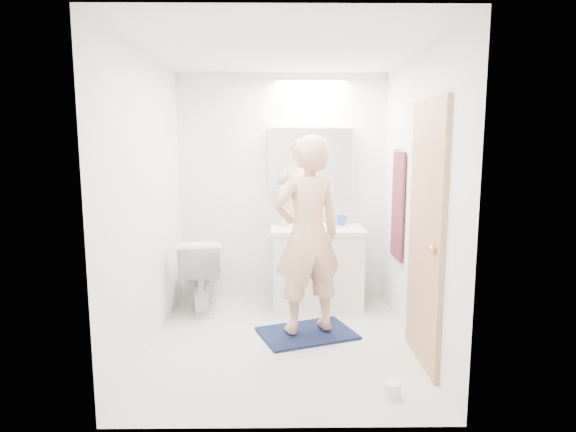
{
  "coord_description": "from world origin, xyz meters",
  "views": [
    {
      "loc": [
        0.01,
        -3.9,
        1.68
      ],
      "look_at": [
        0.05,
        0.25,
        1.05
      ],
      "focal_mm": 30.13,
      "sensor_mm": 36.0,
      "label": 1
    }
  ],
  "objects_px": {
    "toilet": "(202,273)",
    "toothbrush_cup": "(342,220)",
    "medicine_cabinet": "(311,160)",
    "toilet_paper_roll": "(392,389)",
    "vanity_cabinet": "(317,269)",
    "person": "(307,235)",
    "soap_bottle_a": "(283,215)",
    "soap_bottle_b": "(301,217)"
  },
  "relations": [
    {
      "from": "vanity_cabinet",
      "to": "toilet",
      "type": "distance_m",
      "value": 1.18
    },
    {
      "from": "medicine_cabinet",
      "to": "toilet",
      "type": "bearing_deg",
      "value": -163.8
    },
    {
      "from": "soap_bottle_b",
      "to": "toilet_paper_roll",
      "type": "bearing_deg",
      "value": -75.2
    },
    {
      "from": "vanity_cabinet",
      "to": "medicine_cabinet",
      "type": "xyz_separation_m",
      "value": [
        -0.06,
        0.21,
        1.11
      ]
    },
    {
      "from": "toilet",
      "to": "soap_bottle_b",
      "type": "bearing_deg",
      "value": -169.95
    },
    {
      "from": "vanity_cabinet",
      "to": "person",
      "type": "height_order",
      "value": "person"
    },
    {
      "from": "toilet_paper_roll",
      "to": "medicine_cabinet",
      "type": "bearing_deg",
      "value": 101.84
    },
    {
      "from": "vanity_cabinet",
      "to": "toilet_paper_roll",
      "type": "height_order",
      "value": "vanity_cabinet"
    },
    {
      "from": "toilet",
      "to": "person",
      "type": "height_order",
      "value": "person"
    },
    {
      "from": "toilet",
      "to": "person",
      "type": "bearing_deg",
      "value": 140.33
    },
    {
      "from": "vanity_cabinet",
      "to": "toothbrush_cup",
      "type": "relative_size",
      "value": 8.25
    },
    {
      "from": "toilet",
      "to": "medicine_cabinet",
      "type": "bearing_deg",
      "value": -169.97
    },
    {
      "from": "toilet",
      "to": "person",
      "type": "xyz_separation_m",
      "value": [
        1.04,
        -0.69,
        0.52
      ]
    },
    {
      "from": "toilet",
      "to": "soap_bottle_a",
      "type": "xyz_separation_m",
      "value": [
        0.83,
        0.27,
        0.56
      ]
    },
    {
      "from": "person",
      "to": "toilet_paper_roll",
      "type": "distance_m",
      "value": 1.45
    },
    {
      "from": "soap_bottle_a",
      "to": "toothbrush_cup",
      "type": "height_order",
      "value": "soap_bottle_a"
    },
    {
      "from": "vanity_cabinet",
      "to": "medicine_cabinet",
      "type": "distance_m",
      "value": 1.13
    },
    {
      "from": "soap_bottle_a",
      "to": "toothbrush_cup",
      "type": "bearing_deg",
      "value": 0.93
    },
    {
      "from": "vanity_cabinet",
      "to": "soap_bottle_b",
      "type": "relative_size",
      "value": 5.32
    },
    {
      "from": "toilet",
      "to": "vanity_cabinet",
      "type": "bearing_deg",
      "value": 179.4
    },
    {
      "from": "soap_bottle_a",
      "to": "soap_bottle_b",
      "type": "relative_size",
      "value": 1.29
    },
    {
      "from": "medicine_cabinet",
      "to": "toilet",
      "type": "height_order",
      "value": "medicine_cabinet"
    },
    {
      "from": "vanity_cabinet",
      "to": "person",
      "type": "relative_size",
      "value": 0.53
    },
    {
      "from": "medicine_cabinet",
      "to": "soap_bottle_b",
      "type": "height_order",
      "value": "medicine_cabinet"
    },
    {
      "from": "vanity_cabinet",
      "to": "soap_bottle_b",
      "type": "bearing_deg",
      "value": 132.42
    },
    {
      "from": "soap_bottle_b",
      "to": "vanity_cabinet",
      "type": "bearing_deg",
      "value": -47.58
    },
    {
      "from": "person",
      "to": "soap_bottle_a",
      "type": "height_order",
      "value": "person"
    },
    {
      "from": "medicine_cabinet",
      "to": "person",
      "type": "relative_size",
      "value": 0.52
    },
    {
      "from": "medicine_cabinet",
      "to": "vanity_cabinet",
      "type": "bearing_deg",
      "value": -74.18
    },
    {
      "from": "medicine_cabinet",
      "to": "toilet_paper_roll",
      "type": "bearing_deg",
      "value": -78.16
    },
    {
      "from": "toilet",
      "to": "soap_bottle_a",
      "type": "bearing_deg",
      "value": -168.38
    },
    {
      "from": "toilet",
      "to": "toothbrush_cup",
      "type": "xyz_separation_m",
      "value": [
        1.44,
        0.28,
        0.5
      ]
    },
    {
      "from": "toilet",
      "to": "toilet_paper_roll",
      "type": "relative_size",
      "value": 6.77
    },
    {
      "from": "vanity_cabinet",
      "to": "soap_bottle_a",
      "type": "distance_m",
      "value": 0.66
    },
    {
      "from": "toothbrush_cup",
      "to": "medicine_cabinet",
      "type": "bearing_deg",
      "value": 171.27
    },
    {
      "from": "person",
      "to": "soap_bottle_b",
      "type": "bearing_deg",
      "value": -108.9
    },
    {
      "from": "toilet",
      "to": "toothbrush_cup",
      "type": "distance_m",
      "value": 1.55
    },
    {
      "from": "medicine_cabinet",
      "to": "person",
      "type": "distance_m",
      "value": 1.18
    },
    {
      "from": "vanity_cabinet",
      "to": "soap_bottle_a",
      "type": "height_order",
      "value": "soap_bottle_a"
    },
    {
      "from": "person",
      "to": "toilet_paper_roll",
      "type": "height_order",
      "value": "person"
    },
    {
      "from": "toilet",
      "to": "toilet_paper_roll",
      "type": "distance_m",
      "value": 2.36
    },
    {
      "from": "toilet_paper_roll",
      "to": "toothbrush_cup",
      "type": "bearing_deg",
      "value": 93.08
    }
  ]
}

